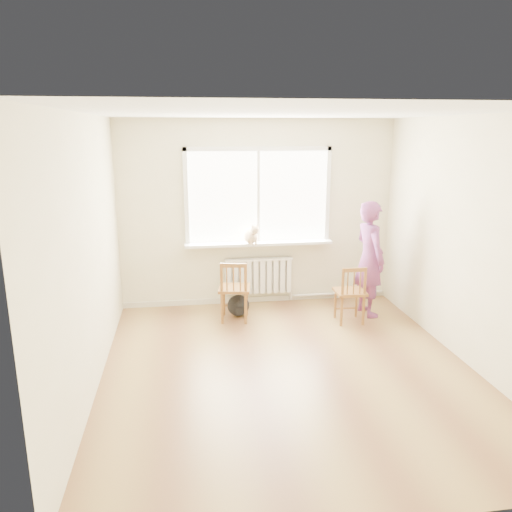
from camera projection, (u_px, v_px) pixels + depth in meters
name	position (u px, v px, depth m)	size (l,w,h in m)	color
floor	(288.00, 369.00, 5.45)	(4.50, 4.50, 0.00)	olive
ceiling	(293.00, 113.00, 4.78)	(4.50, 4.50, 0.00)	white
back_wall	(258.00, 214.00, 7.27)	(4.00, 0.01, 2.70)	beige
window	(258.00, 193.00, 7.17)	(2.12, 0.05, 1.42)	white
windowsill	(259.00, 243.00, 7.27)	(2.15, 0.22, 0.04)	white
radiator	(259.00, 275.00, 7.41)	(1.00, 0.12, 0.55)	white
heating_pipe	(338.00, 294.00, 7.71)	(0.04, 0.04, 1.40)	silver
baseboard	(258.00, 299.00, 7.58)	(4.00, 0.03, 0.08)	beige
chair_left	(234.00, 291.00, 6.73)	(0.48, 0.46, 0.85)	brown
chair_right	(351.00, 294.00, 6.67)	(0.40, 0.39, 0.80)	brown
person	(370.00, 259.00, 6.90)	(0.59, 0.39, 1.61)	#AE3A55
cat	(251.00, 235.00, 7.13)	(0.28, 0.45, 0.31)	beige
backpack	(238.00, 305.00, 6.97)	(0.31, 0.23, 0.31)	black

